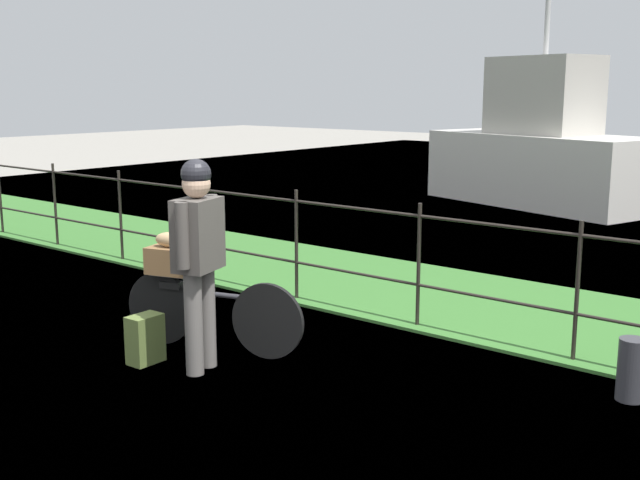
{
  "coord_description": "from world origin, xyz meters",
  "views": [
    {
      "loc": [
        3.76,
        -3.72,
        2.21
      ],
      "look_at": [
        -0.5,
        1.46,
        0.9
      ],
      "focal_mm": 43.85,
      "sensor_mm": 36.0,
      "label": 1
    }
  ],
  "objects_px": {
    "cyclist_person": "(198,247)",
    "mooring_bollard": "(631,370)",
    "wooden_crate": "(171,260)",
    "moored_boat_mid": "(540,151)",
    "backpack_on_paving": "(145,339)",
    "terrier_dog": "(173,239)",
    "bicycle_main": "(211,312)"
  },
  "relations": [
    {
      "from": "cyclist_person",
      "to": "mooring_bollard",
      "type": "distance_m",
      "value": 3.32
    },
    {
      "from": "wooden_crate",
      "to": "mooring_bollard",
      "type": "distance_m",
      "value": 3.76
    },
    {
      "from": "cyclist_person",
      "to": "moored_boat_mid",
      "type": "xyz_separation_m",
      "value": [
        -1.74,
        10.19,
        0.02
      ]
    },
    {
      "from": "cyclist_person",
      "to": "backpack_on_paving",
      "type": "bearing_deg",
      "value": -160.09
    },
    {
      "from": "backpack_on_paving",
      "to": "mooring_bollard",
      "type": "distance_m",
      "value": 3.74
    },
    {
      "from": "moored_boat_mid",
      "to": "terrier_dog",
      "type": "bearing_deg",
      "value": -83.65
    },
    {
      "from": "bicycle_main",
      "to": "mooring_bollard",
      "type": "height_order",
      "value": "bicycle_main"
    },
    {
      "from": "wooden_crate",
      "to": "cyclist_person",
      "type": "xyz_separation_m",
      "value": [
        0.66,
        -0.27,
        0.25
      ]
    },
    {
      "from": "cyclist_person",
      "to": "mooring_bollard",
      "type": "bearing_deg",
      "value": 28.54
    },
    {
      "from": "terrier_dog",
      "to": "moored_boat_mid",
      "type": "xyz_separation_m",
      "value": [
        -1.1,
        9.92,
        0.07
      ]
    },
    {
      "from": "backpack_on_paving",
      "to": "mooring_bollard",
      "type": "height_order",
      "value": "mooring_bollard"
    },
    {
      "from": "cyclist_person",
      "to": "moored_boat_mid",
      "type": "distance_m",
      "value": 10.34
    },
    {
      "from": "cyclist_person",
      "to": "mooring_bollard",
      "type": "height_order",
      "value": "cyclist_person"
    },
    {
      "from": "terrier_dog",
      "to": "backpack_on_paving",
      "type": "relative_size",
      "value": 0.81
    },
    {
      "from": "cyclist_person",
      "to": "wooden_crate",
      "type": "bearing_deg",
      "value": 157.83
    },
    {
      "from": "bicycle_main",
      "to": "cyclist_person",
      "type": "height_order",
      "value": "cyclist_person"
    },
    {
      "from": "backpack_on_paving",
      "to": "bicycle_main",
      "type": "bearing_deg",
      "value": 159.25
    },
    {
      "from": "mooring_bollard",
      "to": "terrier_dog",
      "type": "bearing_deg",
      "value": -159.92
    },
    {
      "from": "terrier_dog",
      "to": "cyclist_person",
      "type": "relative_size",
      "value": 0.19
    },
    {
      "from": "cyclist_person",
      "to": "mooring_bollard",
      "type": "xyz_separation_m",
      "value": [
        2.84,
        1.54,
        -0.77
      ]
    },
    {
      "from": "cyclist_person",
      "to": "terrier_dog",
      "type": "bearing_deg",
      "value": 156.52
    },
    {
      "from": "cyclist_person",
      "to": "bicycle_main",
      "type": "bearing_deg",
      "value": 127.9
    },
    {
      "from": "terrier_dog",
      "to": "cyclist_person",
      "type": "xyz_separation_m",
      "value": [
        0.63,
        -0.27,
        0.05
      ]
    },
    {
      "from": "terrier_dog",
      "to": "moored_boat_mid",
      "type": "distance_m",
      "value": 9.98
    },
    {
      "from": "wooden_crate",
      "to": "terrier_dog",
      "type": "height_order",
      "value": "terrier_dog"
    },
    {
      "from": "wooden_crate",
      "to": "cyclist_person",
      "type": "relative_size",
      "value": 0.24
    },
    {
      "from": "bicycle_main",
      "to": "mooring_bollard",
      "type": "relative_size",
      "value": 3.52
    },
    {
      "from": "terrier_dog",
      "to": "backpack_on_paving",
      "type": "bearing_deg",
      "value": -71.24
    },
    {
      "from": "cyclist_person",
      "to": "mooring_bollard",
      "type": "relative_size",
      "value": 3.67
    },
    {
      "from": "wooden_crate",
      "to": "mooring_bollard",
      "type": "height_order",
      "value": "wooden_crate"
    },
    {
      "from": "mooring_bollard",
      "to": "moored_boat_mid",
      "type": "height_order",
      "value": "moored_boat_mid"
    },
    {
      "from": "wooden_crate",
      "to": "backpack_on_paving",
      "type": "distance_m",
      "value": 0.73
    }
  ]
}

